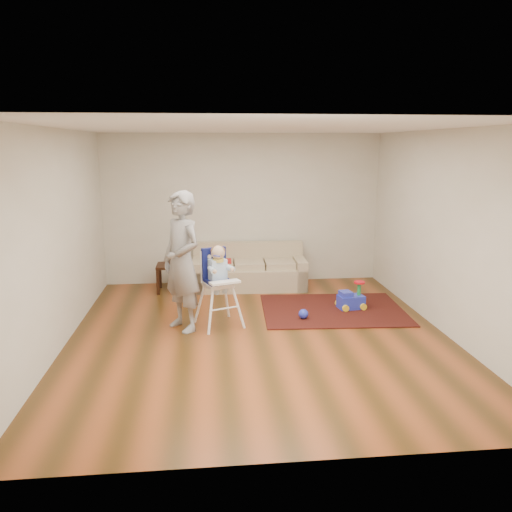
{
  "coord_description": "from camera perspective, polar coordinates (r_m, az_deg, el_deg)",
  "views": [
    {
      "loc": [
        -0.68,
        -6.25,
        2.49
      ],
      "look_at": [
        0.0,
        0.4,
        1.0
      ],
      "focal_mm": 35.0,
      "sensor_mm": 36.0,
      "label": 1
    }
  ],
  "objects": [
    {
      "name": "room_envelope",
      "position": [
        6.84,
        -0.11,
        7.4
      ],
      "size": [
        5.04,
        5.52,
        2.72
      ],
      "color": "beige",
      "rests_on": "ground"
    },
    {
      "name": "high_chair",
      "position": [
        6.97,
        -4.3,
        -3.58
      ],
      "size": [
        0.69,
        0.69,
        1.16
      ],
      "rotation": [
        0.0,
        0.0,
        0.37
      ],
      "color": "white",
      "rests_on": "ground"
    },
    {
      "name": "toy_ball",
      "position": [
        7.34,
        5.44,
        -6.61
      ],
      "size": [
        0.14,
        0.14,
        0.14
      ],
      "primitive_type": "sphere",
      "color": "blue",
      "rests_on": "area_rug"
    },
    {
      "name": "sofa",
      "position": [
        8.84,
        -0.82,
        -1.21
      ],
      "size": [
        2.02,
        0.89,
        0.77
      ],
      "rotation": [
        0.0,
        0.0,
        -0.04
      ],
      "color": "tan",
      "rests_on": "ground"
    },
    {
      "name": "side_table",
      "position": [
        8.8,
        -9.69,
        -2.45
      ],
      "size": [
        0.47,
        0.47,
        0.47
      ],
      "primitive_type": null,
      "color": "black",
      "rests_on": "ground"
    },
    {
      "name": "area_rug",
      "position": [
        7.83,
        8.77,
        -6.08
      ],
      "size": [
        2.23,
        1.72,
        0.02
      ],
      "primitive_type": "cube",
      "rotation": [
        0.0,
        0.0,
        -0.05
      ],
      "color": "black",
      "rests_on": "ground"
    },
    {
      "name": "ride_on_toy",
      "position": [
        7.86,
        10.82,
        -4.4
      ],
      "size": [
        0.42,
        0.33,
        0.42
      ],
      "primitive_type": null,
      "rotation": [
        0.0,
        0.0,
        0.15
      ],
      "color": "blue",
      "rests_on": "area_rug"
    },
    {
      "name": "adult",
      "position": [
        6.79,
        -8.47,
        -0.66
      ],
      "size": [
        0.78,
        0.83,
        1.91
      ],
      "primitive_type": "imported",
      "rotation": [
        0.0,
        0.0,
        -0.92
      ],
      "color": "gray",
      "rests_on": "ground"
    },
    {
      "name": "ground",
      "position": [
        6.77,
        0.35,
        -9.04
      ],
      "size": [
        5.5,
        5.5,
        0.0
      ],
      "primitive_type": "plane",
      "color": "#442B0F",
      "rests_on": "ground"
    }
  ]
}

